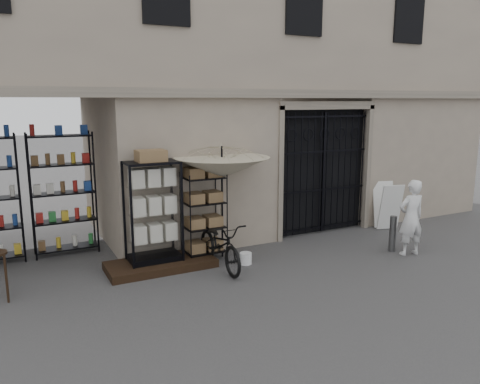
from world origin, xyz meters
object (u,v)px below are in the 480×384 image
market_umbrella (222,162)px  white_bucket (246,258)px  wire_rack (204,217)px  easel_sign (387,206)px  bicycle (220,267)px  display_cabinet (153,217)px  steel_bollard (393,234)px  shopkeeper (408,254)px

market_umbrella → white_bucket: 1.93m
wire_rack → easel_sign: (4.85, 0.00, -0.27)m
bicycle → display_cabinet: bearing=153.1°
white_bucket → easel_sign: bearing=8.8°
wire_rack → bicycle: 1.06m
white_bucket → market_umbrella: bearing=110.0°
display_cabinet → bicycle: 1.58m
white_bucket → bicycle: 0.54m
wire_rack → display_cabinet: bearing=-169.8°
wire_rack → bicycle: bearing=-76.7°
white_bucket → steel_bollard: (3.10, -0.70, 0.26)m
display_cabinet → bicycle: display_cabinet is taller
bicycle → wire_rack: bearing=96.3°
white_bucket → easel_sign: easel_sign is taller
white_bucket → easel_sign: 4.33m
display_cabinet → easel_sign: 5.89m
market_umbrella → bicycle: market_umbrella is taller
shopkeeper → wire_rack: bearing=-16.1°
market_umbrella → steel_bollard: size_ratio=3.57×
display_cabinet → white_bucket: bearing=-24.5°
wire_rack → steel_bollard: 3.96m
market_umbrella → bicycle: (-0.31, -0.55, -1.93)m
bicycle → easel_sign: 4.86m
display_cabinet → easel_sign: bearing=-3.5°
steel_bollard → easel_sign: easel_sign is taller
easel_sign → display_cabinet: bearing=-163.1°
shopkeeper → steel_bollard: bearing=-56.6°
wire_rack → white_bucket: (0.59, -0.66, -0.74)m
display_cabinet → market_umbrella: 1.69m
wire_rack → market_umbrella: 1.14m
wire_rack → easel_sign: 4.85m
wire_rack → market_umbrella: size_ratio=0.65×
shopkeeper → easel_sign: size_ratio=1.38×
display_cabinet → wire_rack: 1.04m
display_cabinet → easel_sign: size_ratio=1.81×
bicycle → white_bucket: bearing=-4.3°
easel_sign → wire_rack: bearing=-163.7°
wire_rack → easel_sign: bearing=7.3°
bicycle → shopkeeper: 3.92m
easel_sign → steel_bollard: bearing=-114.0°
wire_rack → steel_bollard: bearing=-13.0°
wire_rack → shopkeeper: 4.28m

